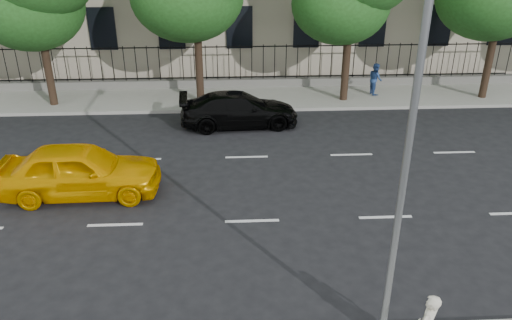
% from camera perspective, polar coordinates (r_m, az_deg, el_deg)
% --- Properties ---
extents(ground, '(120.00, 120.00, 0.00)m').
position_cam_1_polar(ground, '(12.80, 0.08, -12.96)').
color(ground, black).
rests_on(ground, ground).
extents(far_sidewalk, '(60.00, 4.00, 0.15)m').
position_cam_1_polar(far_sidewalk, '(25.29, -1.66, 7.17)').
color(far_sidewalk, gray).
rests_on(far_sidewalk, ground).
extents(lane_markings, '(49.60, 4.62, 0.01)m').
position_cam_1_polar(lane_markings, '(16.78, -0.81, -2.88)').
color(lane_markings, silver).
rests_on(lane_markings, ground).
extents(iron_fence, '(30.00, 0.50, 2.20)m').
position_cam_1_polar(iron_fence, '(26.75, -1.78, 9.47)').
color(iron_fence, slate).
rests_on(iron_fence, far_sidewalk).
extents(street_light, '(0.25, 3.32, 8.05)m').
position_cam_1_polar(street_light, '(9.24, 16.51, 6.78)').
color(street_light, slate).
rests_on(street_light, near_sidewalk).
extents(yellow_taxi, '(5.09, 2.14, 1.72)m').
position_cam_1_polar(yellow_taxi, '(16.81, -19.47, -1.12)').
color(yellow_taxi, '#EEA400').
rests_on(yellow_taxi, ground).
extents(black_sedan, '(5.19, 2.42, 1.47)m').
position_cam_1_polar(black_sedan, '(21.57, -1.94, 5.79)').
color(black_sedan, black).
rests_on(black_sedan, ground).
extents(pedestrian_far, '(0.68, 0.83, 1.58)m').
position_cam_1_polar(pedestrian_far, '(26.04, 13.48, 9.01)').
color(pedestrian_far, navy).
rests_on(pedestrian_far, far_sidewalk).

